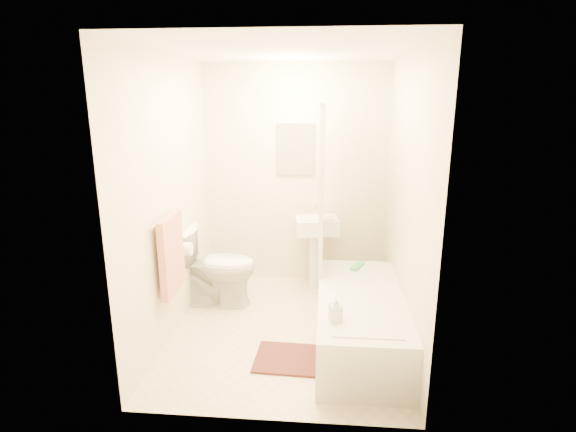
# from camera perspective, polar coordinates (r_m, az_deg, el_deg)

# --- Properties ---
(floor) EXTENTS (2.40, 2.40, 0.00)m
(floor) POSITION_cam_1_polar(r_m,az_deg,el_deg) (4.22, -0.30, -14.12)
(floor) COLOR beige
(floor) RESTS_ON ground
(ceiling) EXTENTS (2.40, 2.40, 0.00)m
(ceiling) POSITION_cam_1_polar(r_m,az_deg,el_deg) (3.71, -0.35, 20.33)
(ceiling) COLOR white
(ceiling) RESTS_ON ground
(wall_back) EXTENTS (2.00, 0.02, 2.40)m
(wall_back) POSITION_cam_1_polar(r_m,az_deg,el_deg) (4.96, 0.94, 5.07)
(wall_back) COLOR beige
(wall_back) RESTS_ON ground
(wall_left) EXTENTS (0.02, 2.40, 2.40)m
(wall_left) POSITION_cam_1_polar(r_m,az_deg,el_deg) (4.00, -14.74, 2.16)
(wall_left) COLOR beige
(wall_left) RESTS_ON ground
(wall_right) EXTENTS (0.02, 2.40, 2.40)m
(wall_right) POSITION_cam_1_polar(r_m,az_deg,el_deg) (3.83, 14.75, 1.60)
(wall_right) COLOR beige
(wall_right) RESTS_ON ground
(mirror) EXTENTS (0.40, 0.03, 0.55)m
(mirror) POSITION_cam_1_polar(r_m,az_deg,el_deg) (4.90, 0.94, 8.49)
(mirror) COLOR white
(mirror) RESTS_ON wall_back
(curtain_rod) EXTENTS (0.03, 1.70, 0.03)m
(curtain_rod) POSITION_cam_1_polar(r_m,az_deg,el_deg) (3.78, 4.48, 14.11)
(curtain_rod) COLOR silver
(curtain_rod) RESTS_ON wall_back
(shower_curtain) EXTENTS (0.04, 0.80, 1.55)m
(shower_curtain) POSITION_cam_1_polar(r_m,az_deg,el_deg) (4.26, 4.32, 3.64)
(shower_curtain) COLOR silver
(shower_curtain) RESTS_ON curtain_rod
(towel_bar) EXTENTS (0.02, 0.60, 0.02)m
(towel_bar) POSITION_cam_1_polar(r_m,az_deg,el_deg) (3.78, -15.31, -0.17)
(towel_bar) COLOR silver
(towel_bar) RESTS_ON wall_left
(towel) EXTENTS (0.06, 0.45, 0.66)m
(towel) POSITION_cam_1_polar(r_m,az_deg,el_deg) (3.87, -14.56, -4.76)
(towel) COLOR #CC7266
(towel) RESTS_ON towel_bar
(toilet_paper) EXTENTS (0.11, 0.12, 0.12)m
(toilet_paper) POSITION_cam_1_polar(r_m,az_deg,el_deg) (4.22, -12.86, -4.11)
(toilet_paper) COLOR white
(toilet_paper) RESTS_ON wall_left
(toilet) EXTENTS (0.81, 0.46, 0.79)m
(toilet) POSITION_cam_1_polar(r_m,az_deg,el_deg) (4.60, -9.16, -6.34)
(toilet) COLOR white
(toilet) RESTS_ON floor
(sink) EXTENTS (0.49, 0.41, 0.87)m
(sink) POSITION_cam_1_polar(r_m,az_deg,el_deg) (4.90, 3.62, -4.32)
(sink) COLOR silver
(sink) RESTS_ON floor
(bathtub) EXTENTS (0.70, 1.61, 0.45)m
(bathtub) POSITION_cam_1_polar(r_m,az_deg,el_deg) (3.94, 9.09, -12.87)
(bathtub) COLOR silver
(bathtub) RESTS_ON floor
(bath_mat) EXTENTS (0.62, 0.47, 0.02)m
(bath_mat) POSITION_cam_1_polar(r_m,az_deg,el_deg) (3.79, 0.58, -17.68)
(bath_mat) COLOR #51281D
(bath_mat) RESTS_ON floor
(soap_bottle) EXTENTS (0.11, 0.11, 0.19)m
(soap_bottle) POSITION_cam_1_polar(r_m,az_deg,el_deg) (3.36, 6.09, -11.71)
(soap_bottle) COLOR silver
(soap_bottle) RESTS_ON bathtub
(scrub_brush) EXTENTS (0.15, 0.22, 0.04)m
(scrub_brush) POSITION_cam_1_polar(r_m,az_deg,el_deg) (4.38, 8.77, -6.35)
(scrub_brush) COLOR green
(scrub_brush) RESTS_ON bathtub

